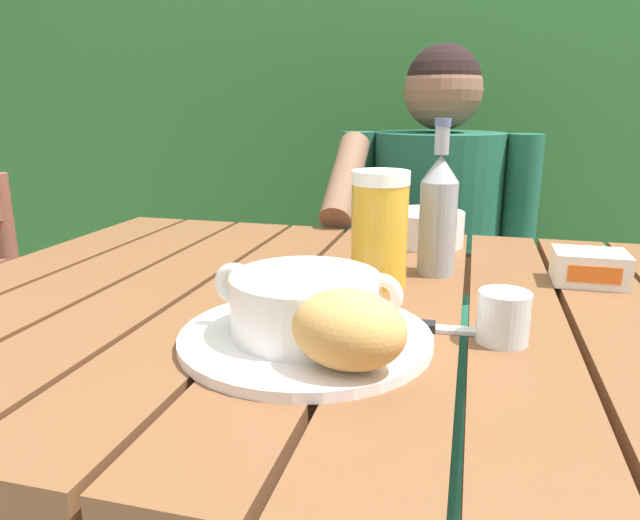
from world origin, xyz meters
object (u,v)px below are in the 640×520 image
object	(u,v)px
serving_plate	(306,337)
diner_bowl	(425,228)
person_eating	(433,244)
table_knife	(433,328)
bread_roll	(349,329)
butter_tub	(590,268)
chair_near_diner	(435,303)
water_glass_small	(503,317)
beer_bottle	(438,212)
beer_glass	(380,228)
soup_bowl	(305,302)

from	to	relation	value
serving_plate	diner_bowl	size ratio (longest dim) A/B	1.93
person_eating	table_knife	xyz separation A→B (m)	(0.05, -0.79, 0.08)
bread_roll	butter_tub	xyz separation A→B (m)	(0.29, 0.40, -0.03)
person_eating	chair_near_diner	bearing A→B (deg)	89.14
person_eating	water_glass_small	size ratio (longest dim) A/B	19.93
person_eating	bread_roll	world-z (taller)	person_eating
beer_bottle	table_knife	world-z (taller)	beer_bottle
beer_bottle	table_knife	distance (m)	0.26
chair_near_diner	beer_glass	xyz separation A→B (m)	(-0.05, -0.82, 0.39)
butter_tub	table_knife	size ratio (longest dim) A/B	0.71
beer_glass	butter_tub	world-z (taller)	beer_glass
chair_near_diner	butter_tub	bearing A→B (deg)	-70.47
soup_bowl	chair_near_diner	bearing A→B (deg)	85.16
water_glass_small	table_knife	bearing A→B (deg)	170.96
bread_roll	water_glass_small	xyz separation A→B (m)	(0.15, 0.13, -0.02)
bread_roll	butter_tub	bearing A→B (deg)	54.35
butter_tub	bread_roll	bearing A→B (deg)	-125.65
chair_near_diner	bread_roll	world-z (taller)	chair_near_diner
water_glass_small	table_knife	size ratio (longest dim) A/B	0.41
butter_tub	table_knife	distance (m)	0.33
butter_tub	table_knife	world-z (taller)	butter_tub
serving_plate	soup_bowl	size ratio (longest dim) A/B	1.32
chair_near_diner	diner_bowl	world-z (taller)	chair_near_diner
bread_roll	diner_bowl	distance (m)	0.59
beer_glass	water_glass_small	world-z (taller)	beer_glass
serving_plate	beer_glass	distance (m)	0.26
diner_bowl	person_eating	bearing A→B (deg)	90.51
person_eating	table_knife	bearing A→B (deg)	-86.25
serving_plate	bread_roll	distance (m)	0.11
beer_bottle	butter_tub	xyz separation A→B (m)	(0.23, 0.00, -0.07)
beer_bottle	diner_bowl	bearing A→B (deg)	99.80
bread_roll	soup_bowl	bearing A→B (deg)	130.60
water_glass_small	butter_tub	world-z (taller)	water_glass_small
butter_tub	diner_bowl	size ratio (longest dim) A/B	0.70
water_glass_small	person_eating	bearing A→B (deg)	99.20
beer_glass	bread_roll	bearing A→B (deg)	-86.23
chair_near_diner	soup_bowl	world-z (taller)	chair_near_diner
table_knife	serving_plate	bearing A→B (deg)	-153.02
chair_near_diner	soup_bowl	distance (m)	1.12
butter_tub	chair_near_diner	bearing A→B (deg)	109.53
person_eating	beer_glass	bearing A→B (deg)	-93.90
chair_near_diner	person_eating	distance (m)	0.30
soup_bowl	water_glass_small	distance (m)	0.22
beer_glass	beer_bottle	size ratio (longest dim) A/B	0.70
bread_roll	beer_bottle	bearing A→B (deg)	81.52
chair_near_diner	bread_roll	xyz separation A→B (m)	(-0.02, -1.14, 0.36)
bread_roll	water_glass_small	world-z (taller)	bread_roll
butter_tub	water_glass_small	bearing A→B (deg)	-117.09
bread_roll	table_knife	distance (m)	0.17
person_eating	serving_plate	world-z (taller)	person_eating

